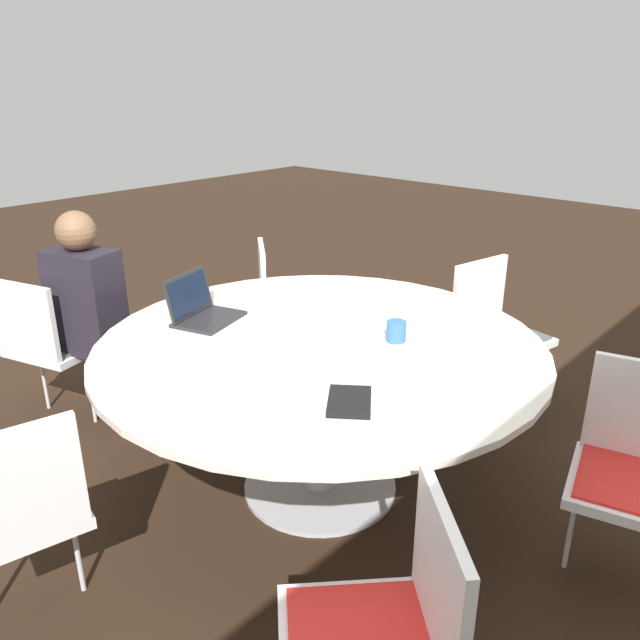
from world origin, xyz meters
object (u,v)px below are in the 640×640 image
Objects in this scene: person_0 at (89,306)px; chair_2 at (387,627)px; laptop at (201,309)px; chair_3 at (639,462)px; chair_1 at (12,507)px; chair_4 at (494,324)px; chair_0 at (49,338)px; coffee_cup at (396,331)px; spiral_notebook at (349,401)px; chair_5 at (283,298)px.

chair_2 is at bearing -28.16° from person_0.
person_0 is at bearing 88.82° from laptop.
laptop is at bearing -1.18° from person_0.
chair_3 is 2.63m from person_0.
laptop is at bearing 31.74° from chair_1.
chair_2 is at bearing 32.14° from chair_4.
coffee_cup is at bearing 6.55° from chair_0.
chair_4 reaches higher than spiral_notebook.
chair_2 is 1.00× the size of chair_4.
chair_3 is 1.04m from coffee_cup.
chair_1 is at bearing 2.48° from chair_4.
person_0 is 1.64m from coffee_cup.
chair_0 is 2.46m from chair_4.
chair_3 is 1.00× the size of chair_5.
person_0 is 3.29× the size of laptop.
chair_1 and chair_3 have the same top height.
coffee_cup is at bearing -5.40° from chair_3.
chair_3 is 2.33× the size of laptop.
chair_5 is at bearing -56.48° from chair_4.
chair_5 is (-1.60, -2.00, 0.00)m from chair_2.
chair_0 is 1.00× the size of chair_5.
chair_5 is 1.40m from coffee_cup.
chair_0 is 9.50× the size of coffee_cup.
person_0 reaches higher than chair_0.
chair_4 is 1.67m from laptop.
coffee_cup is at bearing -11.61° from chair_2.
coffee_cup is (1.04, 0.05, 0.29)m from chair_4.
chair_0 is at bearing -69.57° from chair_5.
coffee_cup is at bearing 14.16° from chair_4.
chair_5 is (-1.30, 0.47, 0.00)m from chair_0.
chair_5 is at bearing 34.06° from chair_1.
chair_2 and chair_3 have the same top height.
chair_1 reaches higher than coffee_cup.
chair_2 is 1.00× the size of chair_5.
chair_0 is 1.00× the size of chair_1.
chair_3 is at bearing 98.71° from coffee_cup.
spiral_notebook is at bearing 3.07° from chair_5.
chair_1 is at bearing -56.47° from person_0.
chair_2 is 1.00× the size of chair_3.
person_0 is at bearing -68.40° from coffee_cup.
chair_5 reaches higher than coffee_cup.
chair_5 is (-2.04, -0.81, 0.00)m from chair_1.
laptop is at bearing -25.47° from chair_5.
chair_3 is 1.37m from chair_4.
laptop is (0.56, -1.82, 0.30)m from chair_3.
chair_3 is 9.50× the size of coffee_cup.
chair_4 is 2.22m from person_0.
chair_2 is at bearing 64.41° from chair_3.
chair_0 is at bearing 72.46° from chair_1.
chair_2 reaches higher than spiral_notebook.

